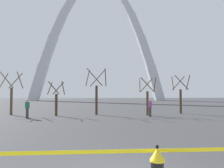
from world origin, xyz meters
TOP-DOWN VIEW (x-y plane):
  - caution_tape_barrier at (0.44, -0.99)m, footprint 6.15×0.09m
  - monument_arch at (0.00, 67.51)m, footprint 43.72×2.87m
  - tree_far_left at (-8.83, 16.99)m, footprint 1.93×1.94m
  - tree_left_mid at (-4.27, 15.69)m, footprint 1.50×1.51m
  - tree_center_left at (-0.53, 16.57)m, footprint 2.08×2.09m
  - tree_center_right at (4.34, 15.58)m, footprint 1.67×1.68m
  - tree_right_mid at (8.26, 17.32)m, footprint 1.84×1.85m
  - pedestrian_walking_left at (-6.27, 13.56)m, footprint 0.30×0.39m
  - pedestrian_standing_center at (4.27, 14.24)m, footprint 0.39×0.38m

SIDE VIEW (x-z plane):
  - caution_tape_barrier at x=0.44m, z-range 0.19..1.08m
  - pedestrian_walking_left at x=-6.27m, z-range 0.02..1.61m
  - pedestrian_standing_center at x=4.27m, z-range 0.02..1.61m
  - tree_left_mid at x=-4.27m, z-range -0.18..3.03m
  - tree_center_right at x=4.34m, z-range -0.20..3.40m
  - tree_right_mid at x=8.26m, z-range -0.22..3.76m
  - tree_far_left at x=-8.83m, z-range -0.23..3.95m
  - tree_center_left at x=-0.53m, z-range -0.25..4.26m
  - monument_arch at x=0.00m, z-range -2.71..38.38m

